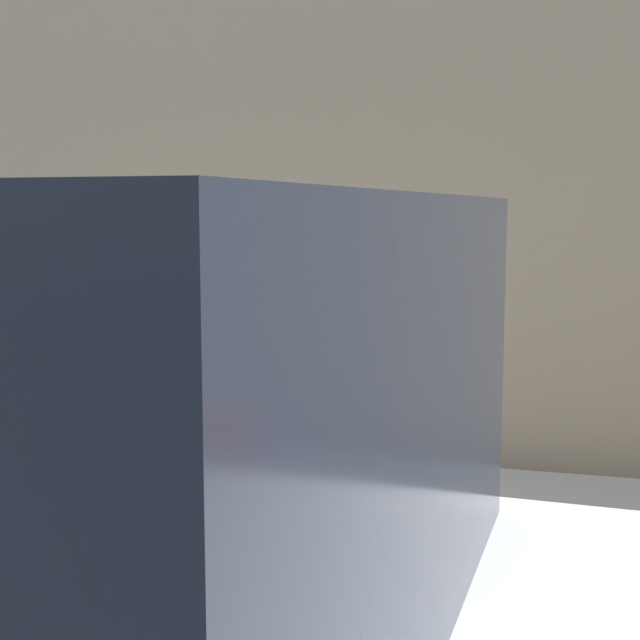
# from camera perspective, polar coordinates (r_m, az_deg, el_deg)

# --- Properties ---
(sidewalk) EXTENTS (24.00, 2.80, 0.14)m
(sidewalk) POSITION_cam_1_polar(r_m,az_deg,el_deg) (4.74, -4.09, -13.90)
(sidewalk) COLOR #ADAAA3
(sidewalk) RESTS_ON ground_plane
(building_facade) EXTENTS (24.00, 0.30, 6.04)m
(building_facade) POSITION_cam_1_polar(r_m,az_deg,el_deg) (6.35, 1.60, 18.48)
(building_facade) COLOR tan
(building_facade) RESTS_ON ground_plane
(parking_meter) EXTENTS (0.18, 0.13, 1.66)m
(parking_meter) POSITION_cam_1_polar(r_m,az_deg,el_deg) (3.40, -0.00, -0.60)
(parking_meter) COLOR gray
(parking_meter) RESTS_ON sidewalk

